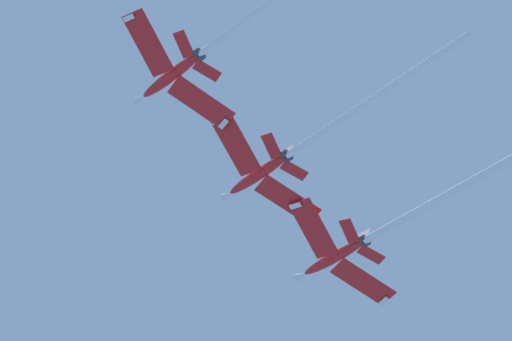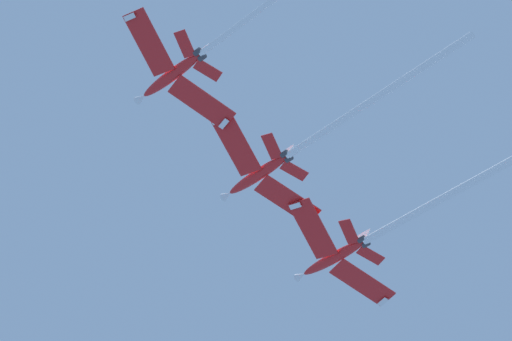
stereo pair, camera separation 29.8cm
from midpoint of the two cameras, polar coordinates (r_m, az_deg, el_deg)
name	(u,v)px [view 2 (the right image)]	position (r m, az deg, el deg)	size (l,w,h in m)	color
jet_inner_left	(208,48)	(151.53, -2.40, 5.97)	(35.93, 28.33, 23.22)	red
jet_centre	(299,148)	(154.98, 2.04, 1.10)	(33.86, 27.89, 22.35)	red
jet_inner_right	(400,222)	(156.00, 6.97, -2.48)	(40.71, 32.40, 26.41)	red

